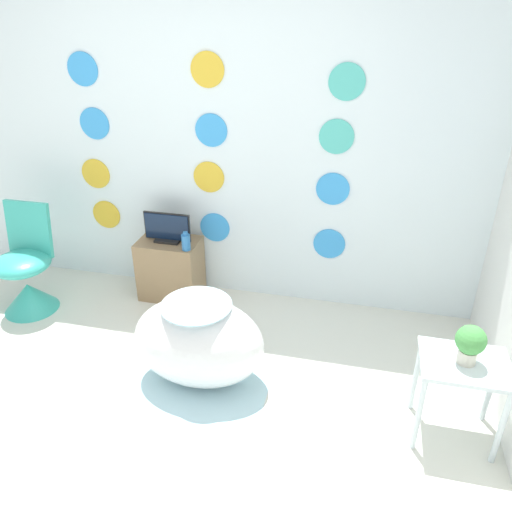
% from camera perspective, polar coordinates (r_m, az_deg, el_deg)
% --- Properties ---
extents(ground_plane, '(12.00, 12.00, 0.00)m').
position_cam_1_polar(ground_plane, '(3.01, -14.96, -20.49)').
color(ground_plane, silver).
extents(wall_back_dotted, '(5.04, 0.05, 2.60)m').
position_cam_1_polar(wall_back_dotted, '(3.75, -5.15, 13.75)').
color(wall_back_dotted, white).
rests_on(wall_back_dotted, ground_plane).
extents(rug, '(0.92, 0.81, 0.01)m').
position_cam_1_polar(rug, '(3.24, -7.41, -15.27)').
color(rug, silver).
rests_on(rug, ground_plane).
extents(bathtub, '(0.83, 0.52, 0.58)m').
position_cam_1_polar(bathtub, '(3.16, -6.57, -9.69)').
color(bathtub, white).
rests_on(bathtub, ground_plane).
extents(chair, '(0.43, 0.43, 0.83)m').
position_cam_1_polar(chair, '(4.21, -24.75, -2.34)').
color(chair, '#38B2A3').
rests_on(chair, ground_plane).
extents(tv_cabinet, '(0.48, 0.32, 0.49)m').
position_cam_1_polar(tv_cabinet, '(4.06, -9.72, -1.42)').
color(tv_cabinet, '#8E704C').
rests_on(tv_cabinet, ground_plane).
extents(tv, '(0.37, 0.12, 0.24)m').
position_cam_1_polar(tv, '(3.91, -10.11, 3.04)').
color(tv, black).
rests_on(tv, tv_cabinet).
extents(vase, '(0.07, 0.07, 0.15)m').
position_cam_1_polar(vase, '(3.77, -8.01, 1.61)').
color(vase, '#2D72B7').
rests_on(vase, tv_cabinet).
extents(side_table, '(0.46, 0.36, 0.51)m').
position_cam_1_polar(side_table, '(2.92, 22.46, -12.59)').
color(side_table, silver).
rests_on(side_table, ground_plane).
extents(potted_plant_left, '(0.15, 0.15, 0.22)m').
position_cam_1_polar(potted_plant_left, '(2.79, 23.29, -9.08)').
color(potted_plant_left, beige).
rests_on(potted_plant_left, side_table).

